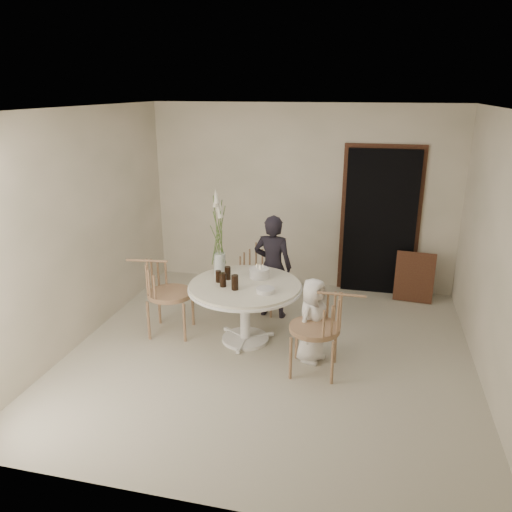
% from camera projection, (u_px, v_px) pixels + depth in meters
% --- Properties ---
extents(ground, '(4.50, 4.50, 0.00)m').
position_uv_depth(ground, '(269.00, 354.00, 5.72)').
color(ground, beige).
rests_on(ground, ground).
extents(room_shell, '(4.50, 4.50, 4.50)m').
position_uv_depth(room_shell, '(271.00, 216.00, 5.20)').
color(room_shell, silver).
rests_on(room_shell, ground).
extents(doorway, '(1.00, 0.10, 2.10)m').
position_uv_depth(doorway, '(380.00, 223.00, 7.15)').
color(doorway, black).
rests_on(doorway, ground).
extents(door_trim, '(1.12, 0.03, 2.22)m').
position_uv_depth(door_trim, '(380.00, 218.00, 7.16)').
color(door_trim, brown).
rests_on(door_trim, ground).
extents(table, '(1.33, 1.33, 0.73)m').
position_uv_depth(table, '(245.00, 293.00, 5.82)').
color(table, white).
rests_on(table, ground).
extents(picture_frame, '(0.55, 0.21, 0.71)m').
position_uv_depth(picture_frame, '(414.00, 277.00, 7.03)').
color(picture_frame, brown).
rests_on(picture_frame, ground).
extents(chair_far, '(0.54, 0.57, 0.85)m').
position_uv_depth(chair_far, '(256.00, 270.00, 6.74)').
color(chair_far, '#9F7B56').
rests_on(chair_far, ground).
extents(chair_right, '(0.57, 0.54, 0.93)m').
position_uv_depth(chair_right, '(328.00, 321.00, 5.16)').
color(chair_right, '#9F7B56').
rests_on(chair_right, ground).
extents(chair_left, '(0.61, 0.57, 0.95)m').
position_uv_depth(chair_left, '(159.00, 286.00, 6.04)').
color(chair_left, '#9F7B56').
rests_on(chair_left, ground).
extents(girl, '(0.52, 0.36, 1.38)m').
position_uv_depth(girl, '(273.00, 267.00, 6.47)').
color(girl, black).
rests_on(girl, ground).
extents(boy, '(0.47, 0.55, 0.96)m').
position_uv_depth(boy, '(313.00, 320.00, 5.45)').
color(boy, white).
rests_on(boy, ground).
extents(birthday_cake, '(0.24, 0.24, 0.16)m').
position_uv_depth(birthday_cake, '(259.00, 273.00, 5.97)').
color(birthday_cake, silver).
rests_on(birthday_cake, table).
extents(cola_tumbler_a, '(0.08, 0.08, 0.14)m').
position_uv_depth(cola_tumbler_a, '(218.00, 276.00, 5.82)').
color(cola_tumbler_a, black).
rests_on(cola_tumbler_a, table).
extents(cola_tumbler_b, '(0.09, 0.09, 0.17)m').
position_uv_depth(cola_tumbler_b, '(235.00, 282.00, 5.60)').
color(cola_tumbler_b, black).
rests_on(cola_tumbler_b, table).
extents(cola_tumbler_c, '(0.10, 0.10, 0.16)m').
position_uv_depth(cola_tumbler_c, '(223.00, 280.00, 5.69)').
color(cola_tumbler_c, black).
rests_on(cola_tumbler_c, table).
extents(cola_tumbler_d, '(0.07, 0.07, 0.16)m').
position_uv_depth(cola_tumbler_d, '(228.00, 273.00, 5.91)').
color(cola_tumbler_d, black).
rests_on(cola_tumbler_d, table).
extents(plate_stack, '(0.21, 0.21, 0.05)m').
position_uv_depth(plate_stack, '(266.00, 290.00, 5.54)').
color(plate_stack, silver).
rests_on(plate_stack, table).
extents(flower_vase, '(0.14, 0.14, 1.06)m').
position_uv_depth(flower_vase, '(219.00, 240.00, 5.96)').
color(flower_vase, silver).
rests_on(flower_vase, table).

